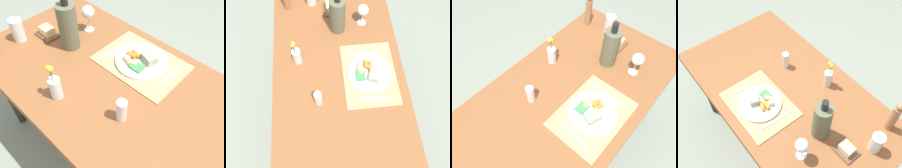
# 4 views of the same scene
# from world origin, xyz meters

# --- Properties ---
(ground_plane) EXTENTS (8.00, 8.00, 0.00)m
(ground_plane) POSITION_xyz_m (0.00, 0.00, 0.00)
(ground_plane) COLOR gray
(dining_table) EXTENTS (1.50, 0.82, 0.71)m
(dining_table) POSITION_xyz_m (0.00, 0.00, 0.64)
(dining_table) COLOR brown
(dining_table) RESTS_ON ground_plane
(placemat) EXTENTS (0.45, 0.33, 0.01)m
(placemat) POSITION_xyz_m (-0.03, -0.19, 0.72)
(placemat) COLOR tan
(placemat) RESTS_ON dining_table
(dinner_plate) EXTENTS (0.27, 0.27, 0.06)m
(dinner_plate) POSITION_xyz_m (-0.03, -0.19, 0.73)
(dinner_plate) COLOR white
(dinner_plate) RESTS_ON placemat
(fork) EXTENTS (0.03, 0.18, 0.00)m
(fork) POSITION_xyz_m (-0.19, -0.20, 0.72)
(fork) COLOR silver
(fork) RESTS_ON placemat
(knife) EXTENTS (0.03, 0.21, 0.00)m
(knife) POSITION_xyz_m (0.13, -0.18, 0.72)
(knife) COLOR silver
(knife) RESTS_ON placemat
(pepper_mill) EXTENTS (0.05, 0.05, 0.23)m
(pepper_mill) POSITION_xyz_m (0.57, 0.31, 0.83)
(pepper_mill) COLOR #A66F47
(pepper_mill) RESTS_ON dining_table
(salt_shaker) EXTENTS (0.05, 0.05, 0.11)m
(salt_shaker) POSITION_xyz_m (-0.18, 0.14, 0.77)
(salt_shaker) COLOR white
(salt_shaker) RESTS_ON dining_table
(cooler_bottle) EXTENTS (0.10, 0.10, 0.31)m
(cooler_bottle) POSITION_xyz_m (0.35, -0.03, 0.85)
(cooler_bottle) COLOR #5D5F47
(cooler_bottle) RESTS_ON dining_table
(flower_vase) EXTENTS (0.06, 0.06, 0.20)m
(flower_vase) POSITION_xyz_m (0.11, 0.25, 0.78)
(flower_vase) COLOR silver
(flower_vase) RESTS_ON dining_table
(wine_glass) EXTENTS (0.08, 0.08, 0.16)m
(wine_glass) POSITION_xyz_m (0.38, -0.20, 0.83)
(wine_glass) COLOR white
(wine_glass) RESTS_ON dining_table
(butter_dish) EXTENTS (0.13, 0.10, 0.06)m
(butter_dish) POSITION_xyz_m (0.52, 0.01, 0.74)
(butter_dish) COLOR brown
(butter_dish) RESTS_ON dining_table
(water_tumbler) EXTENTS (0.07, 0.07, 0.13)m
(water_tumbler) POSITION_xyz_m (0.60, 0.14, 0.77)
(water_tumbler) COLOR silver
(water_tumbler) RESTS_ON dining_table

